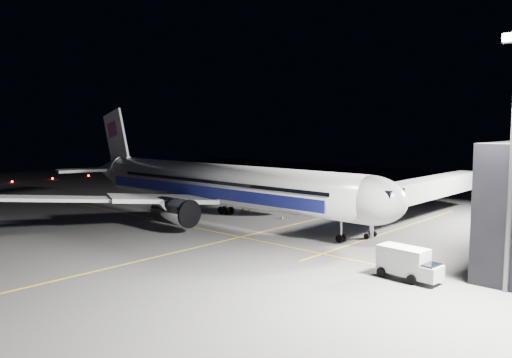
{
  "coord_description": "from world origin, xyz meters",
  "views": [
    {
      "loc": [
        51.39,
        -48.88,
        13.38
      ],
      "look_at": [
        4.29,
        3.15,
        6.0
      ],
      "focal_mm": 35.0,
      "sensor_mm": 36.0,
      "label": 1
    }
  ],
  "objects": [
    {
      "name": "ground",
      "position": [
        0.0,
        0.0,
        0.0
      ],
      "size": [
        200.0,
        200.0,
        0.0
      ],
      "primitive_type": "plane",
      "color": "#4C4C4F",
      "rests_on": "ground"
    },
    {
      "name": "guide_line_main",
      "position": [
        10.0,
        0.0,
        0.01
      ],
      "size": [
        0.25,
        80.0,
        0.01
      ],
      "primitive_type": "cube",
      "color": "gold",
      "rests_on": "ground"
    },
    {
      "name": "guide_line_cross",
      "position": [
        0.0,
        -6.0,
        0.01
      ],
      "size": [
        70.0,
        0.25,
        0.01
      ],
      "primitive_type": "cube",
      "color": "gold",
      "rests_on": "ground"
    },
    {
      "name": "guide_line_side",
      "position": [
        22.0,
        10.0,
        0.01
      ],
      "size": [
        0.25,
        40.0,
        0.01
      ],
      "primitive_type": "cube",
      "color": "gold",
      "rests_on": "ground"
    },
    {
      "name": "airliner",
      "position": [
        -1.08,
        0.0,
        5.16
      ],
      "size": [
        61.48,
        54.22,
        16.64
      ],
      "color": "silver",
      "rests_on": "ground"
    },
    {
      "name": "jet_bridge",
      "position": [
        22.0,
        18.06,
        4.58
      ],
      "size": [
        3.6,
        34.4,
        6.3
      ],
      "color": "#B2B2B7",
      "rests_on": "ground"
    },
    {
      "name": "taxiway_lights",
      "position": [
        -72.0,
        0.0,
        0.22
      ],
      "size": [
        0.44,
        60.44,
        0.44
      ],
      "color": "#FF140A",
      "rests_on": "ground"
    },
    {
      "name": "service_truck",
      "position": [
        32.64,
        -8.23,
        1.51
      ],
      "size": [
        5.67,
        2.79,
        2.81
      ],
      "rotation": [
        0.0,
        0.0,
        -0.08
      ],
      "color": "silver",
      "rests_on": "ground"
    },
    {
      "name": "baggage_tug",
      "position": [
        -12.58,
        18.38,
        0.79
      ],
      "size": [
        2.79,
        2.47,
        1.72
      ],
      "rotation": [
        0.0,
        0.0,
        0.28
      ],
      "color": "black",
      "rests_on": "ground"
    },
    {
      "name": "safety_cone_a",
      "position": [
        -2.96,
        8.05,
        0.34
      ],
      "size": [
        0.45,
        0.45,
        0.68
      ],
      "primitive_type": "cone",
      "color": "orange",
      "rests_on": "ground"
    },
    {
      "name": "safety_cone_b",
      "position": [
        6.0,
        6.92,
        0.3
      ],
      "size": [
        0.4,
        0.4,
        0.59
      ],
      "primitive_type": "cone",
      "color": "orange",
      "rests_on": "ground"
    },
    {
      "name": "safety_cone_c",
      "position": [
        -1.28,
        7.67,
        0.32
      ],
      "size": [
        0.43,
        0.43,
        0.64
      ],
      "primitive_type": "cone",
      "color": "orange",
      "rests_on": "ground"
    }
  ]
}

